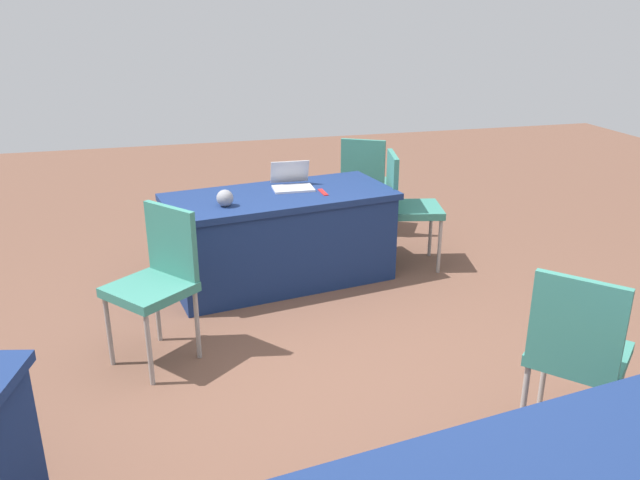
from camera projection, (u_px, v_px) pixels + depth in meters
ground_plane at (313, 382)px, 3.81m from camera, size 14.40×14.40×0.00m
table_foreground at (281, 237)px, 5.10m from camera, size 1.89×1.06×0.73m
chair_tucked_left at (577, 348)px, 3.07m from camera, size 0.62×0.62×0.98m
chair_tucked_right at (406, 202)px, 5.33m from camera, size 0.53×0.53×0.98m
chair_by_pillar at (158, 275)px, 3.89m from camera, size 0.62×0.62×0.98m
chair_back_row at (365, 179)px, 6.14m from camera, size 0.60×0.60×0.95m
laptop_silver at (292, 183)px, 5.11m from camera, size 0.33×0.30×0.21m
yarn_ball at (225, 198)px, 4.64m from camera, size 0.12×0.12×0.12m
scissors_red at (323, 192)px, 4.99m from camera, size 0.04×0.18×0.01m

